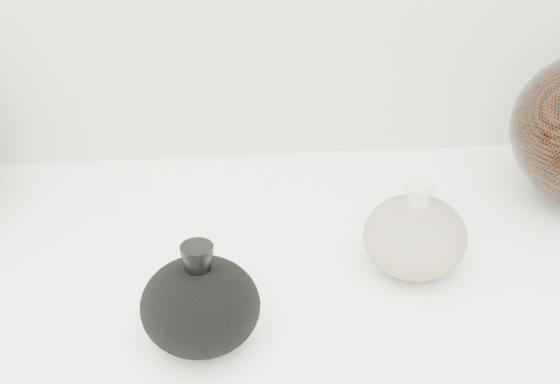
{
  "coord_description": "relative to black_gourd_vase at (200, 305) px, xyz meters",
  "views": [
    {
      "loc": [
        -0.05,
        0.2,
        1.42
      ],
      "look_at": [
        0.01,
        0.92,
        1.0
      ],
      "focal_mm": 50.0,
      "sensor_mm": 36.0,
      "label": 1
    }
  ],
  "objects": [
    {
      "name": "black_gourd_vase",
      "position": [
        0.0,
        0.0,
        0.0
      ],
      "size": [
        0.12,
        0.12,
        0.11
      ],
      "color": "black",
      "rests_on": "display_counter"
    },
    {
      "name": "cream_gourd_vase",
      "position": [
        0.24,
        0.1,
        -0.0
      ],
      "size": [
        0.14,
        0.14,
        0.11
      ],
      "color": "#C6B197",
      "rests_on": "display_counter"
    }
  ]
}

